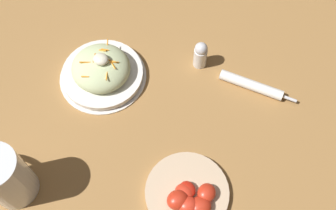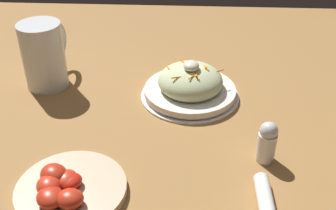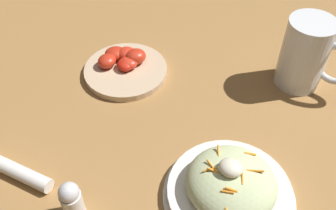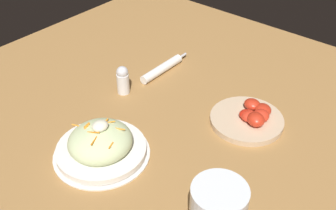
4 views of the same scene
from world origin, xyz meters
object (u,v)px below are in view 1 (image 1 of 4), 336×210
(beer_mug, at_px, (6,178))
(salt_shaker, at_px, (200,54))
(tomato_plate, at_px, (188,195))
(napkin_roll, at_px, (252,85))
(salad_plate, at_px, (102,71))

(beer_mug, relative_size, salt_shaker, 1.99)
(beer_mug, distance_m, tomato_plate, 0.39)
(beer_mug, distance_m, napkin_roll, 0.61)
(salt_shaker, bearing_deg, tomato_plate, 107.73)
(salad_plate, bearing_deg, napkin_roll, -160.91)
(salad_plate, xyz_separation_m, salt_shaker, (-0.21, -0.14, 0.01))
(beer_mug, bearing_deg, salad_plate, -96.48)
(salad_plate, height_order, salt_shaker, salad_plate)
(salt_shaker, bearing_deg, salad_plate, 33.48)
(salad_plate, distance_m, salt_shaker, 0.25)
(beer_mug, relative_size, napkin_roll, 0.82)
(tomato_plate, bearing_deg, napkin_roll, -96.87)
(salad_plate, xyz_separation_m, napkin_roll, (-0.36, -0.12, -0.02))
(napkin_roll, bearing_deg, salt_shaker, -6.01)
(napkin_roll, relative_size, tomato_plate, 1.08)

